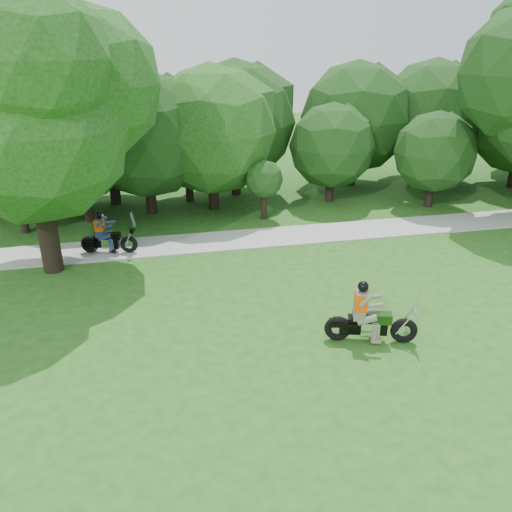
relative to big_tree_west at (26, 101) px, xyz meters
name	(u,v)px	position (x,y,z in m)	size (l,w,h in m)	color
ground	(416,329)	(10.54, -6.85, -5.76)	(100.00, 100.00, 0.00)	#225016
walkway	(320,233)	(10.54, 1.15, -5.73)	(60.00, 2.20, 0.06)	#9B9B96
tree_line	(266,124)	(9.71, 7.62, -2.05)	(40.46, 11.66, 7.78)	black
big_tree_west	(26,101)	(0.00, 0.00, 0.00)	(8.64, 6.56, 9.96)	black
chopper_motorcycle	(367,320)	(8.89, -7.09, -5.10)	(2.43, 1.10, 1.77)	black
touring_motorcycle	(105,238)	(1.79, 0.82, -5.09)	(2.16, 0.97, 1.66)	black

